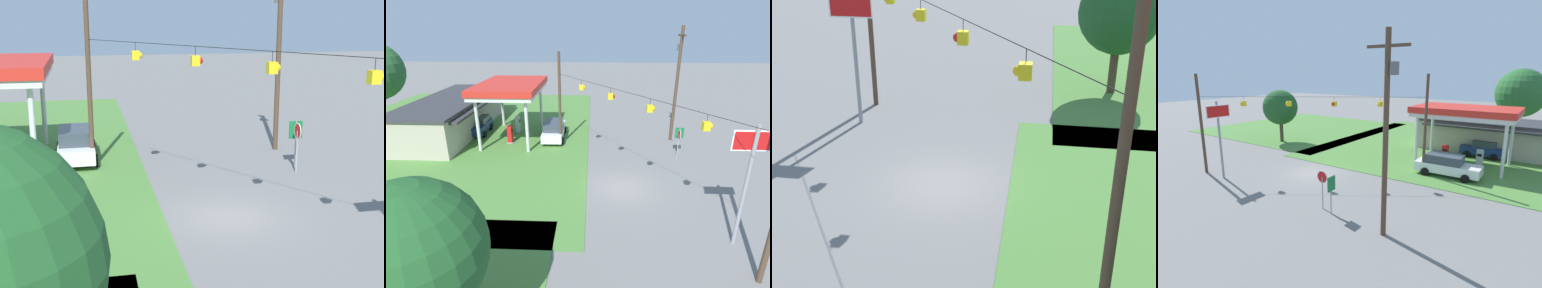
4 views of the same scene
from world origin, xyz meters
TOP-DOWN VIEW (x-y plane):
  - ground_plane at (0.00, 0.00)m, footprint 160.00×160.00m
  - grass_verge_station_corner at (11.66, 16.46)m, footprint 36.00×28.00m
  - grass_verge_opposite_corner at (-16.00, 16.00)m, footprint 24.00×24.00m
  - gas_station_canopy at (9.66, 9.75)m, footprint 8.77×5.61m
  - gas_station_store at (11.49, 16.44)m, footprint 15.94×6.57m
  - fuel_pump_near at (8.11, 9.75)m, footprint 0.71×0.56m
  - fuel_pump_far at (11.22, 9.75)m, footprint 0.71×0.56m
  - car_at_pumps_front at (9.48, 5.82)m, footprint 5.21×2.17m
  - car_at_pumps_rear at (10.68, 13.68)m, footprint 4.14×2.28m
  - stop_sign_roadside at (5.04, -4.84)m, footprint 0.80×0.08m
  - stop_sign_overhead at (-5.26, -4.97)m, footprint 0.22×1.95m
  - route_sign at (5.96, -5.12)m, footprint 0.10×0.70m
  - utility_pole_main at (9.67, -5.42)m, footprint 2.20×0.44m
  - signal_span_gantry at (0.00, -0.01)m, footprint 15.75×10.24m
  - tree_behind_station at (12.44, 24.68)m, footprint 5.98×5.98m
  - tree_west_verge at (-11.48, 7.10)m, footprint 4.21×4.21m

SIDE VIEW (x-z plane):
  - ground_plane at x=0.00m, z-range 0.00..0.00m
  - grass_verge_station_corner at x=11.66m, z-range 0.00..0.04m
  - grass_verge_opposite_corner at x=-16.00m, z-range 0.00..0.04m
  - fuel_pump_near at x=8.11m, z-range -0.04..1.62m
  - fuel_pump_far at x=11.22m, z-range -0.04..1.62m
  - car_at_pumps_rear at x=10.68m, z-range 0.04..1.74m
  - car_at_pumps_front at x=9.48m, z-range 0.03..1.82m
  - route_sign at x=5.96m, z-range 0.51..2.91m
  - gas_station_store at x=11.49m, z-range 0.02..3.45m
  - stop_sign_roadside at x=5.04m, z-range 0.56..3.06m
  - tree_west_verge at x=-11.48m, z-range 1.07..7.45m
  - stop_sign_overhead at x=-5.26m, z-range 1.22..7.43m
  - signal_span_gantry at x=0.00m, z-range 0.39..8.66m
  - gas_station_canopy at x=9.66m, z-range 2.16..7.54m
  - utility_pole_main at x=9.67m, z-range 0.60..10.90m
  - tree_behind_station at x=12.44m, z-range 1.46..10.40m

